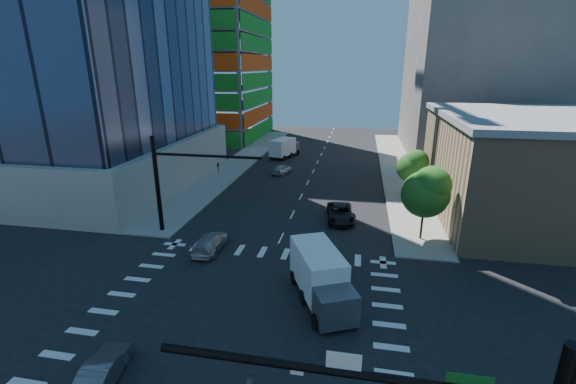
# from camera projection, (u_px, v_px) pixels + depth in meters

# --- Properties ---
(ground) EXTENTS (160.00, 160.00, 0.00)m
(ground) POSITION_uv_depth(u_px,v_px,m) (242.00, 318.00, 24.07)
(ground) COLOR black
(ground) RESTS_ON ground
(road_markings) EXTENTS (20.00, 20.00, 0.01)m
(road_markings) POSITION_uv_depth(u_px,v_px,m) (242.00, 318.00, 24.07)
(road_markings) COLOR silver
(road_markings) RESTS_ON ground
(sidewalk_ne) EXTENTS (5.00, 60.00, 0.15)m
(sidewalk_ne) POSITION_uv_depth(u_px,v_px,m) (397.00, 168.00, 59.22)
(sidewalk_ne) COLOR gray
(sidewalk_ne) RESTS_ON ground
(sidewalk_nw) EXTENTS (5.00, 60.00, 0.15)m
(sidewalk_nw) POSITION_uv_depth(u_px,v_px,m) (241.00, 161.00, 63.60)
(sidewalk_nw) COLOR gray
(sidewalk_nw) RESTS_ON ground
(construction_building) EXTENTS (25.16, 34.50, 70.60)m
(construction_building) POSITION_uv_depth(u_px,v_px,m) (199.00, 17.00, 79.06)
(construction_building) COLOR slate
(construction_building) RESTS_ON ground
(commercial_building) EXTENTS (20.50, 22.50, 10.60)m
(commercial_building) POSITION_uv_depth(u_px,v_px,m) (544.00, 168.00, 38.59)
(commercial_building) COLOR tan
(commercial_building) RESTS_ON ground
(bg_building_ne) EXTENTS (24.00, 30.00, 28.00)m
(bg_building_ne) POSITION_uv_depth(u_px,v_px,m) (484.00, 72.00, 66.36)
(bg_building_ne) COLOR #5A5551
(bg_building_ne) RESTS_ON ground
(signal_mast_nw) EXTENTS (10.20, 0.40, 9.00)m
(signal_mast_nw) POSITION_uv_depth(u_px,v_px,m) (172.00, 177.00, 34.85)
(signal_mast_nw) COLOR black
(signal_mast_nw) RESTS_ON sidewalk_nw
(tree_south) EXTENTS (4.16, 4.16, 6.82)m
(tree_south) POSITION_uv_depth(u_px,v_px,m) (427.00, 191.00, 33.39)
(tree_south) COLOR #382316
(tree_south) RESTS_ON sidewalk_ne
(tree_north) EXTENTS (3.54, 3.52, 5.78)m
(tree_north) POSITION_uv_depth(u_px,v_px,m) (413.00, 166.00, 44.76)
(tree_north) COLOR #382316
(tree_north) RESTS_ON sidewalk_ne
(car_nb_far) EXTENTS (3.22, 5.82, 1.54)m
(car_nb_far) POSITION_uv_depth(u_px,v_px,m) (340.00, 213.00, 39.16)
(car_nb_far) COLOR black
(car_nb_far) RESTS_ON ground
(car_sb_near) EXTENTS (2.00, 4.92, 1.43)m
(car_sb_near) POSITION_uv_depth(u_px,v_px,m) (211.00, 242.00, 32.82)
(car_sb_near) COLOR #B4B4B4
(car_sb_near) RESTS_ON ground
(car_sb_mid) EXTENTS (2.61, 4.27, 1.36)m
(car_sb_mid) POSITION_uv_depth(u_px,v_px,m) (282.00, 169.00, 56.29)
(car_sb_mid) COLOR #B6BBBF
(car_sb_mid) RESTS_ON ground
(car_sb_cross) EXTENTS (2.15, 4.35, 1.37)m
(car_sb_cross) POSITION_uv_depth(u_px,v_px,m) (103.00, 371.00, 19.01)
(car_sb_cross) COLOR #58575D
(car_sb_cross) RESTS_ON ground
(box_truck_near) EXTENTS (5.18, 7.02, 3.39)m
(box_truck_near) POSITION_uv_depth(u_px,v_px,m) (322.00, 283.00, 25.21)
(box_truck_near) COLOR black
(box_truck_near) RESTS_ON ground
(box_truck_far) EXTENTS (4.47, 6.77, 3.28)m
(box_truck_far) POSITION_uv_depth(u_px,v_px,m) (285.00, 149.00, 66.42)
(box_truck_far) COLOR black
(box_truck_far) RESTS_ON ground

